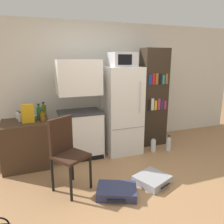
# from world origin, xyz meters

# --- Properties ---
(ground_plane) EXTENTS (24.00, 24.00, 0.00)m
(ground_plane) POSITION_xyz_m (0.00, 0.00, 0.00)
(ground_plane) COLOR #A3754C
(wall_back) EXTENTS (6.40, 0.10, 2.48)m
(wall_back) POSITION_xyz_m (0.20, 2.00, 1.24)
(wall_back) COLOR silver
(wall_back) RESTS_ON ground_plane
(side_table) EXTENTS (0.75, 0.64, 0.77)m
(side_table) POSITION_xyz_m (-1.53, 1.28, 0.38)
(side_table) COLOR #422D1E
(side_table) RESTS_ON ground_plane
(kitchen_hutch) EXTENTS (0.76, 0.55, 1.75)m
(kitchen_hutch) POSITION_xyz_m (-0.60, 1.33, 0.81)
(kitchen_hutch) COLOR white
(kitchen_hutch) RESTS_ON ground_plane
(refrigerator) EXTENTS (0.66, 0.64, 1.62)m
(refrigerator) POSITION_xyz_m (0.20, 1.29, 0.81)
(refrigerator) COLOR silver
(refrigerator) RESTS_ON ground_plane
(microwave) EXTENTS (0.44, 0.42, 0.26)m
(microwave) POSITION_xyz_m (0.20, 1.29, 1.75)
(microwave) COLOR #B7B7BC
(microwave) RESTS_ON refrigerator
(bookshelf) EXTENTS (0.52, 0.34, 1.97)m
(bookshelf) POSITION_xyz_m (0.96, 1.44, 0.99)
(bookshelf) COLOR #2D2319
(bookshelf) RESTS_ON ground_plane
(bottle_clear_short) EXTENTS (0.07, 0.07, 0.17)m
(bottle_clear_short) POSITION_xyz_m (-1.59, 1.31, 0.84)
(bottle_clear_short) COLOR silver
(bottle_clear_short) RESTS_ON side_table
(bottle_amber_beer) EXTENTS (0.07, 0.07, 0.19)m
(bottle_amber_beer) POSITION_xyz_m (-1.24, 1.20, 0.85)
(bottle_amber_beer) COLOR brown
(bottle_amber_beer) RESTS_ON side_table
(bottle_milk_white) EXTENTS (0.07, 0.07, 0.14)m
(bottle_milk_white) POSITION_xyz_m (-1.63, 1.52, 0.83)
(bottle_milk_white) COLOR white
(bottle_milk_white) RESTS_ON side_table
(bottle_green_tall) EXTENTS (0.08, 0.08, 0.27)m
(bottle_green_tall) POSITION_xyz_m (-1.29, 1.32, 0.88)
(bottle_green_tall) COLOR #1E6028
(bottle_green_tall) RESTS_ON side_table
(bottle_olive_oil) EXTENTS (0.08, 0.08, 0.27)m
(bottle_olive_oil) POSITION_xyz_m (-1.20, 1.51, 0.88)
(bottle_olive_oil) COLOR #566619
(bottle_olive_oil) RESTS_ON side_table
(bowl) EXTENTS (0.16, 0.16, 0.04)m
(bowl) POSITION_xyz_m (-1.42, 1.47, 0.79)
(bowl) COLOR silver
(bowl) RESTS_ON side_table
(cereal_box) EXTENTS (0.19, 0.07, 0.30)m
(cereal_box) POSITION_xyz_m (-1.46, 1.20, 0.92)
(cereal_box) COLOR gold
(cereal_box) RESTS_ON side_table
(chair) EXTENTS (0.55, 0.55, 1.00)m
(chair) POSITION_xyz_m (-1.00, 0.37, 0.60)
(chair) COLOR black
(chair) RESTS_ON ground_plane
(suitcase_large_flat) EXTENTS (0.57, 0.55, 0.11)m
(suitcase_large_flat) POSITION_xyz_m (0.17, 0.05, 0.06)
(suitcase_large_flat) COLOR #99999E
(suitcase_large_flat) RESTS_ON ground_plane
(suitcase_small_flat) EXTENTS (0.62, 0.54, 0.12)m
(suitcase_small_flat) POSITION_xyz_m (-0.42, -0.04, 0.06)
(suitcase_small_flat) COLOR navy
(suitcase_small_flat) RESTS_ON ground_plane
(water_bottle_front) EXTENTS (0.09, 0.09, 0.32)m
(water_bottle_front) POSITION_xyz_m (1.07, 0.96, 0.13)
(water_bottle_front) COLOR silver
(water_bottle_front) RESTS_ON ground_plane
(water_bottle_middle) EXTENTS (0.10, 0.10, 0.29)m
(water_bottle_middle) POSITION_xyz_m (0.77, 1.03, 0.12)
(water_bottle_middle) COLOR silver
(water_bottle_middle) RESTS_ON ground_plane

